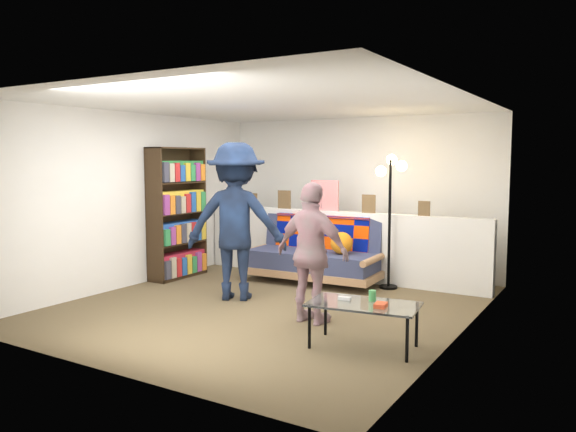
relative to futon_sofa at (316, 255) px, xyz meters
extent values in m
plane|color=brown|center=(0.17, -1.47, -0.39)|extent=(5.00, 5.00, 0.00)
cube|color=silver|center=(0.17, 1.03, 0.81)|extent=(4.50, 0.10, 2.40)
cube|color=silver|center=(-2.08, -1.47, 0.81)|extent=(0.10, 5.00, 2.40)
cube|color=silver|center=(2.42, -1.47, 0.81)|extent=(0.10, 5.00, 2.40)
cube|color=white|center=(0.17, -1.47, 2.01)|extent=(4.50, 5.00, 0.10)
cube|color=silver|center=(0.17, 0.33, 0.11)|extent=(4.45, 0.15, 1.00)
cube|color=brown|center=(-1.33, 0.31, 0.72)|extent=(0.18, 0.02, 0.22)
cube|color=brown|center=(-0.73, 0.31, 0.75)|extent=(0.22, 0.02, 0.28)
cube|color=white|center=(-0.03, 0.31, 0.84)|extent=(0.45, 0.02, 0.45)
cube|color=brown|center=(0.67, 0.31, 0.74)|extent=(0.20, 0.02, 0.26)
cube|color=brown|center=(1.47, 0.31, 0.71)|extent=(0.16, 0.02, 0.20)
cube|color=#A2754F|center=(-0.02, -0.07, -0.24)|extent=(1.98, 0.95, 0.10)
cube|color=#2F3656|center=(-0.01, -0.12, -0.06)|extent=(1.88, 0.79, 0.25)
cube|color=#2F3656|center=(-0.03, 0.27, 0.25)|extent=(1.86, 0.32, 0.58)
cylinder|color=#A2754F|center=(-0.94, -0.10, 0.02)|extent=(0.13, 0.88, 0.09)
cylinder|color=#A2754F|center=(0.91, -0.03, 0.02)|extent=(0.13, 0.88, 0.09)
cube|color=navy|center=(-0.03, 0.18, 0.25)|extent=(1.49, 0.17, 0.53)
cube|color=navy|center=(-0.03, 0.32, 0.53)|extent=(1.50, 0.32, 0.03)
sphere|color=orange|center=(0.45, -0.10, 0.22)|extent=(0.31, 0.31, 0.31)
cube|color=black|center=(-2.06, -0.81, 0.58)|extent=(0.02, 0.96, 1.93)
cube|color=black|center=(-1.91, -1.28, 0.58)|extent=(0.32, 0.02, 1.93)
cube|color=black|center=(-1.91, -0.34, 0.58)|extent=(0.32, 0.02, 1.93)
cube|color=black|center=(-1.91, -0.81, 1.53)|extent=(0.32, 0.96, 0.02)
cube|color=black|center=(-1.91, -0.81, -0.37)|extent=(0.32, 0.96, 0.04)
cube|color=black|center=(-1.91, -0.81, 0.12)|extent=(0.32, 0.92, 0.02)
cube|color=black|center=(-1.91, -0.81, 0.58)|extent=(0.32, 0.92, 0.02)
cube|color=black|center=(-1.91, -0.81, 1.03)|extent=(0.32, 0.92, 0.02)
cube|color=#B02337|center=(-1.89, -0.81, -0.18)|extent=(0.24, 0.90, 0.32)
cube|color=#2857AE|center=(-1.89, -0.81, 0.30)|extent=(0.24, 0.90, 0.30)
cube|color=gold|center=(-1.89, -0.81, 0.75)|extent=(0.24, 0.90, 0.32)
cube|color=#2F813E|center=(-1.89, -0.81, 1.20)|extent=(0.24, 0.90, 0.30)
cylinder|color=black|center=(1.32, -2.59, -0.19)|extent=(0.03, 0.03, 0.40)
cylinder|color=black|center=(2.22, -2.47, -0.19)|extent=(0.03, 0.03, 0.40)
cylinder|color=black|center=(1.26, -2.15, -0.19)|extent=(0.03, 0.03, 0.40)
cylinder|color=black|center=(2.16, -2.03, -0.19)|extent=(0.03, 0.03, 0.40)
cube|color=silver|center=(1.74, -2.31, 0.02)|extent=(1.07, 0.68, 0.02)
cube|color=silver|center=(1.53, -2.29, 0.05)|extent=(0.13, 0.07, 0.03)
cube|color=#D94A26|center=(1.93, -2.37, 0.05)|extent=(0.12, 0.15, 0.04)
cylinder|color=#3F984E|center=(1.77, -2.19, 0.08)|extent=(0.08, 0.08, 0.10)
cylinder|color=black|center=(1.06, 0.12, -0.37)|extent=(0.33, 0.33, 0.03)
cylinder|color=black|center=(1.06, 0.12, 0.49)|extent=(0.05, 0.05, 1.75)
sphere|color=#FFC672|center=(0.92, 0.12, 1.21)|extent=(0.14, 0.14, 0.14)
sphere|color=#FFC672|center=(1.20, 0.15, 1.28)|extent=(0.14, 0.14, 0.14)
sphere|color=#FFC672|center=(1.02, 0.25, 1.36)|extent=(0.14, 0.14, 0.14)
imported|color=black|center=(-0.39, -1.41, 0.59)|extent=(1.46, 1.19, 1.96)
imported|color=#CF8695|center=(0.94, -1.85, 0.37)|extent=(0.93, 0.47, 1.52)
camera|label=1|loc=(3.78, -7.04, 1.36)|focal=35.00mm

